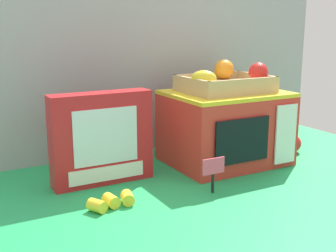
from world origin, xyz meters
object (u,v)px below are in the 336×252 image
object	(u,v)px
price_sign	(213,170)
loose_toy_banana	(112,201)
loose_toy_apple	(292,143)
toy_microwave	(226,127)
food_groups_crate	(227,82)
cookie_set_box	(102,138)

from	to	relation	value
price_sign	loose_toy_banana	xyz separation A→B (m)	(-0.28, 0.04, -0.05)
price_sign	loose_toy_apple	distance (m)	0.52
toy_microwave	food_groups_crate	bearing A→B (deg)	58.02
food_groups_crate	price_sign	xyz separation A→B (m)	(-0.20, -0.22, -0.20)
cookie_set_box	loose_toy_apple	distance (m)	0.72
cookie_set_box	price_sign	distance (m)	0.33
toy_microwave	cookie_set_box	world-z (taller)	cookie_set_box
loose_toy_apple	price_sign	bearing A→B (deg)	-158.27
food_groups_crate	cookie_set_box	xyz separation A→B (m)	(-0.44, 0.00, -0.14)
food_groups_crate	loose_toy_banana	world-z (taller)	food_groups_crate
price_sign	cookie_set_box	bearing A→B (deg)	136.47
toy_microwave	loose_toy_banana	bearing A→B (deg)	-159.99
price_sign	loose_toy_apple	size ratio (longest dim) A/B	1.53
loose_toy_banana	price_sign	bearing A→B (deg)	-8.29
toy_microwave	food_groups_crate	distance (m)	0.15
food_groups_crate	loose_toy_apple	size ratio (longest dim) A/B	4.46
loose_toy_apple	food_groups_crate	bearing A→B (deg)	173.26
price_sign	loose_toy_banana	bearing A→B (deg)	171.71
price_sign	food_groups_crate	bearing A→B (deg)	48.05
cookie_set_box	price_sign	xyz separation A→B (m)	(0.24, -0.22, -0.07)
price_sign	loose_toy_banana	world-z (taller)	price_sign
cookie_set_box	loose_toy_banana	bearing A→B (deg)	-103.61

